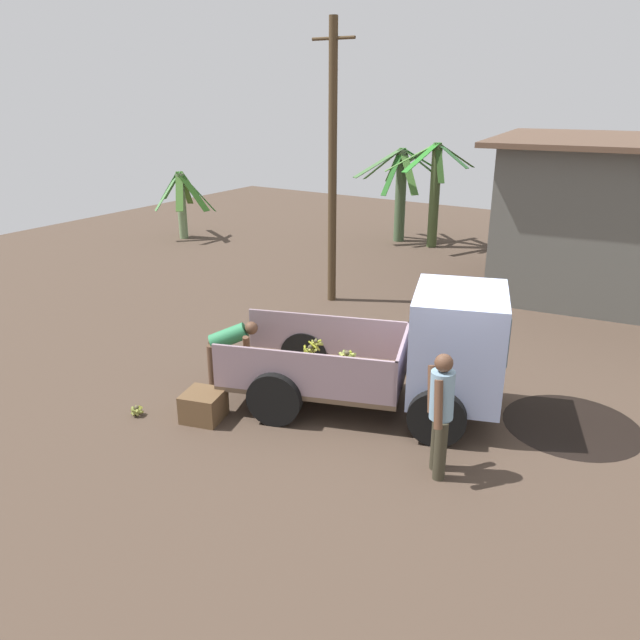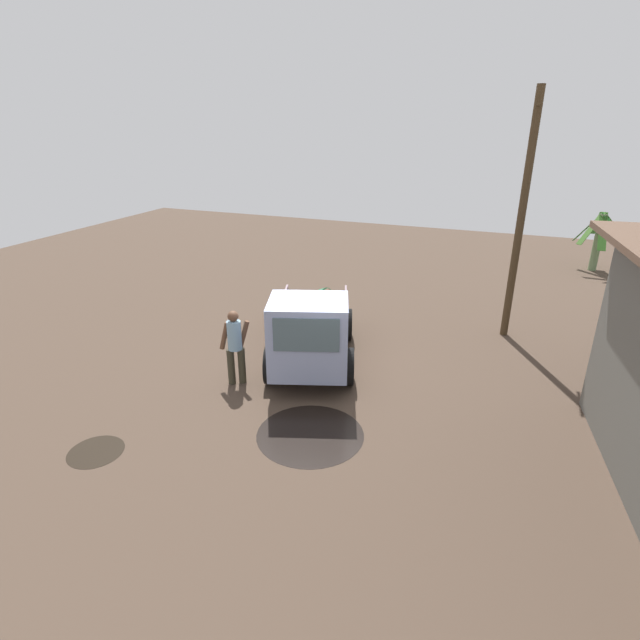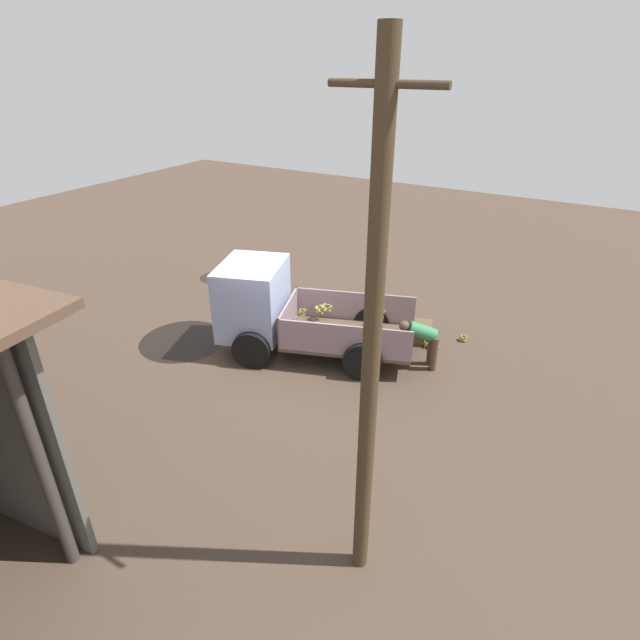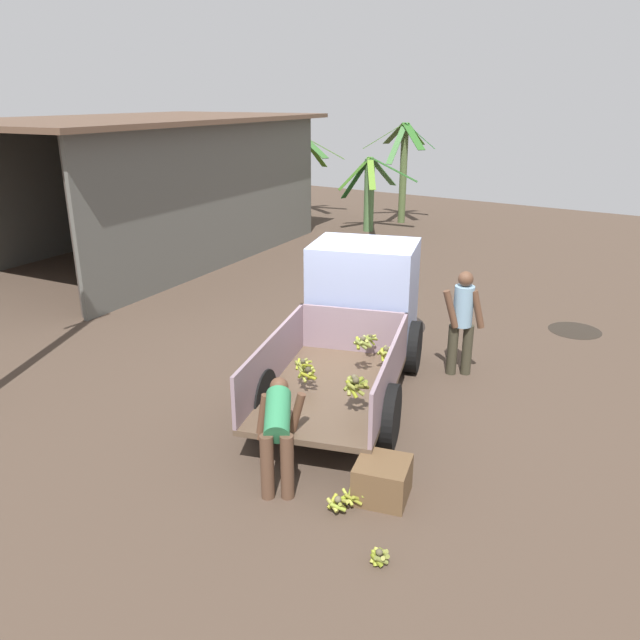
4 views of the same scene
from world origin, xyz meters
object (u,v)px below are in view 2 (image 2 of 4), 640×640
(cargo_truck, at_px, (310,335))
(person_worker_loading, at_px, (324,299))
(wooden_crate_0, at_px, (283,315))
(utility_pole, at_px, (521,218))
(banana_bunch_on_ground_1, at_px, (281,306))
(person_foreground_visitor, at_px, (235,344))
(banana_bunch_on_ground_0, at_px, (298,314))
(banana_bunch_on_ground_2, at_px, (292,315))

(cargo_truck, xyz_separation_m, person_worker_loading, (-3.25, -0.89, -0.33))
(wooden_crate_0, bearing_deg, utility_pole, 103.12)
(utility_pole, relative_size, banana_bunch_on_ground_1, 28.57)
(person_foreground_visitor, height_order, wooden_crate_0, person_foreground_visitor)
(person_worker_loading, bearing_deg, wooden_crate_0, -103.05)
(cargo_truck, bearing_deg, utility_pole, 117.12)
(cargo_truck, bearing_deg, wooden_crate_0, -163.10)
(banana_bunch_on_ground_1, bearing_deg, person_worker_loading, 72.38)
(person_worker_loading, bearing_deg, banana_bunch_on_ground_1, -142.24)
(person_foreground_visitor, distance_m, banana_bunch_on_ground_0, 4.23)
(banana_bunch_on_ground_0, bearing_deg, utility_pole, 98.92)
(banana_bunch_on_ground_1, relative_size, banana_bunch_on_ground_2, 0.77)
(cargo_truck, xyz_separation_m, banana_bunch_on_ground_0, (-3.31, -1.75, -0.94))
(banana_bunch_on_ground_0, height_order, banana_bunch_on_ground_2, banana_bunch_on_ground_2)
(person_foreground_visitor, bearing_deg, banana_bunch_on_ground_0, -28.46)
(person_foreground_visitor, xyz_separation_m, wooden_crate_0, (-3.63, -0.57, -0.74))
(utility_pole, xyz_separation_m, person_foreground_visitor, (5.05, -5.52, -2.25))
(banana_bunch_on_ground_2, bearing_deg, person_foreground_visitor, 5.68)
(utility_pole, relative_size, person_worker_loading, 5.41)
(cargo_truck, bearing_deg, banana_bunch_on_ground_1, -165.09)
(banana_bunch_on_ground_0, bearing_deg, wooden_crate_0, -28.07)
(banana_bunch_on_ground_1, bearing_deg, cargo_truck, 33.78)
(utility_pole, distance_m, person_foreground_visitor, 7.82)
(utility_pole, bearing_deg, banana_bunch_on_ground_0, -81.08)
(banana_bunch_on_ground_2, distance_m, wooden_crate_0, 0.36)
(person_foreground_visitor, relative_size, person_worker_loading, 1.49)
(cargo_truck, relative_size, banana_bunch_on_ground_1, 20.88)
(banana_bunch_on_ground_1, height_order, wooden_crate_0, wooden_crate_0)
(cargo_truck, height_order, person_worker_loading, cargo_truck)
(person_foreground_visitor, distance_m, person_worker_loading, 4.12)
(banana_bunch_on_ground_2, bearing_deg, person_worker_loading, 99.19)
(banana_bunch_on_ground_0, height_order, wooden_crate_0, wooden_crate_0)
(utility_pole, xyz_separation_m, banana_bunch_on_ground_2, (1.13, -5.91, -3.09))
(cargo_truck, height_order, utility_pole, utility_pole)
(person_foreground_visitor, xyz_separation_m, banana_bunch_on_ground_0, (-4.14, -0.30, -0.85))
(cargo_truck, distance_m, person_worker_loading, 3.38)
(banana_bunch_on_ground_0, xyz_separation_m, wooden_crate_0, (0.51, -0.27, 0.11))
(person_worker_loading, bearing_deg, person_foreground_visitor, -42.35)
(utility_pole, bearing_deg, banana_bunch_on_ground_1, -86.02)
(banana_bunch_on_ground_1, bearing_deg, banana_bunch_on_ground_0, 59.38)
(cargo_truck, height_order, person_foreground_visitor, cargo_truck)
(person_worker_loading, distance_m, wooden_crate_0, 1.31)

